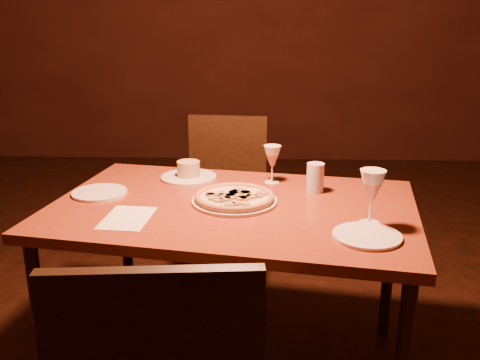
{
  "coord_description": "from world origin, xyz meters",
  "views": [
    {
      "loc": [
        0.04,
        -1.7,
        1.41
      ],
      "look_at": [
        -0.03,
        0.24,
        0.8
      ],
      "focal_mm": 40.0,
      "sensor_mm": 36.0,
      "label": 1
    }
  ],
  "objects": [
    {
      "name": "side_plate_left",
      "position": [
        -0.59,
        0.29,
        0.73
      ],
      "size": [
        0.22,
        0.22,
        0.01
      ],
      "primitive_type": "cylinder",
      "color": "silver",
      "rests_on": "dining_table"
    },
    {
      "name": "dining_table",
      "position": [
        -0.06,
        0.19,
        0.66
      ],
      "size": [
        1.48,
        1.09,
        0.72
      ],
      "rotation": [
        0.0,
        0.0,
        -0.17
      ],
      "color": "maroon",
      "rests_on": "floor"
    },
    {
      "name": "side_plate_near",
      "position": [
        0.39,
        -0.11,
        0.73
      ],
      "size": [
        0.22,
        0.22,
        0.01
      ],
      "primitive_type": "cylinder",
      "color": "silver",
      "rests_on": "dining_table"
    },
    {
      "name": "ramekin_saucer",
      "position": [
        -0.27,
        0.51,
        0.75
      ],
      "size": [
        0.24,
        0.24,
        0.08
      ],
      "color": "silver",
      "rests_on": "dining_table"
    },
    {
      "name": "pizza_plate",
      "position": [
        -0.05,
        0.21,
        0.74
      ],
      "size": [
        0.32,
        0.32,
        0.04
      ],
      "color": "silver",
      "rests_on": "dining_table"
    },
    {
      "name": "water_tumbler",
      "position": [
        0.26,
        0.35,
        0.78
      ],
      "size": [
        0.07,
        0.07,
        0.12
      ],
      "primitive_type": "cylinder",
      "color": "silver",
      "rests_on": "dining_table"
    },
    {
      "name": "menu_card",
      "position": [
        -0.42,
        0.03,
        0.72
      ],
      "size": [
        0.18,
        0.24,
        0.0
      ],
      "primitive_type": "cube",
      "rotation": [
        0.0,
        0.0,
        -0.08
      ],
      "color": "white",
      "rests_on": "dining_table"
    },
    {
      "name": "chair_far",
      "position": [
        -0.14,
        1.0,
        0.5
      ],
      "size": [
        0.46,
        0.46,
        0.88
      ],
      "rotation": [
        0.0,
        0.0,
        -0.09
      ],
      "color": "black",
      "rests_on": "floor"
    },
    {
      "name": "back_wall",
      "position": [
        0.0,
        3.5,
        1.5
      ],
      "size": [
        6.0,
        0.04,
        3.0
      ],
      "primitive_type": "cube",
      "color": "#3D1B13",
      "rests_on": "floor"
    },
    {
      "name": "wine_glass_far",
      "position": [
        0.09,
        0.46,
        0.8
      ],
      "size": [
        0.07,
        0.07,
        0.16
      ],
      "primitive_type": null,
      "color": "#C97654",
      "rests_on": "dining_table"
    },
    {
      "name": "wine_glass_right",
      "position": [
        0.42,
        0.01,
        0.82
      ],
      "size": [
        0.09,
        0.09,
        0.19
      ],
      "primitive_type": null,
      "color": "#C97654",
      "rests_on": "dining_table"
    }
  ]
}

